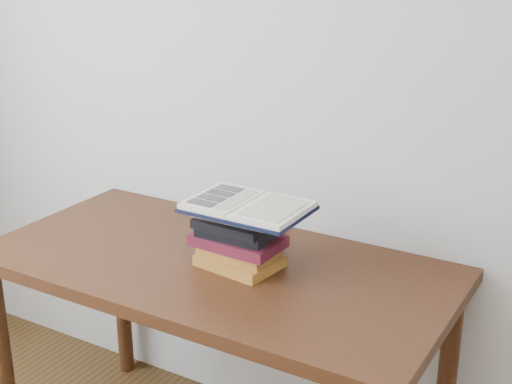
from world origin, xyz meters
The scene contains 3 objects.
desk centered at (-0.12, 1.38, 0.67)m, with size 1.44×0.72×0.77m.
book_stack centered at (-0.05, 1.40, 0.86)m, with size 0.27×0.21×0.18m.
open_book centered at (-0.01, 1.39, 0.97)m, with size 0.35×0.24×0.03m.
Camera 1 is at (0.98, -0.26, 1.69)m, focal length 50.00 mm.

